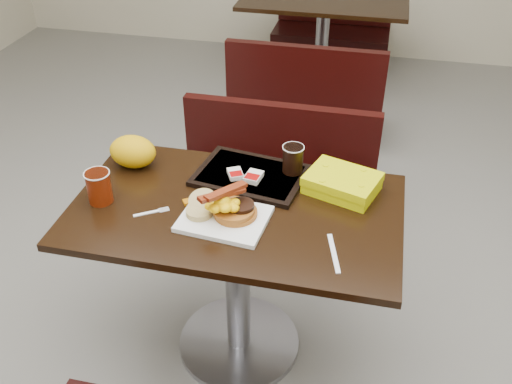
% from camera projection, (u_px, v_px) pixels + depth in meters
% --- Properties ---
extents(floor, '(6.00, 7.00, 0.01)m').
position_uv_depth(floor, '(239.00, 344.00, 2.53)').
color(floor, gray).
rests_on(floor, ground).
extents(table_near, '(1.20, 0.70, 0.75)m').
position_uv_depth(table_near, '(238.00, 282.00, 2.31)').
color(table_near, black).
rests_on(table_near, floor).
extents(bench_near_n, '(1.00, 0.46, 0.72)m').
position_uv_depth(bench_near_n, '(272.00, 188.00, 2.88)').
color(bench_near_n, black).
rests_on(bench_near_n, floor).
extents(table_far, '(1.20, 0.70, 0.75)m').
position_uv_depth(table_far, '(321.00, 48.00, 4.38)').
color(table_far, black).
rests_on(table_far, floor).
extents(bench_far_s, '(1.00, 0.46, 0.72)m').
position_uv_depth(bench_far_s, '(308.00, 88.00, 3.83)').
color(bench_far_s, black).
rests_on(bench_far_s, floor).
extents(bench_far_n, '(1.00, 0.46, 0.72)m').
position_uv_depth(bench_far_n, '(332.00, 20.00, 4.95)').
color(bench_far_n, black).
rests_on(bench_far_n, floor).
extents(platter, '(0.32, 0.26, 0.02)m').
position_uv_depth(platter, '(224.00, 219.00, 2.03)').
color(platter, white).
rests_on(platter, table_near).
extents(pancake_stack, '(0.20, 0.20, 0.03)m').
position_uv_depth(pancake_stack, '(236.00, 211.00, 2.02)').
color(pancake_stack, '#A6601B').
rests_on(pancake_stack, platter).
extents(sausage_patty, '(0.09, 0.09, 0.01)m').
position_uv_depth(sausage_patty, '(241.00, 205.00, 2.01)').
color(sausage_patty, black).
rests_on(sausage_patty, pancake_stack).
extents(scrambled_eggs, '(0.12, 0.11, 0.05)m').
position_uv_depth(scrambled_eggs, '(222.00, 203.00, 1.99)').
color(scrambled_eggs, '#FCEC05').
rests_on(scrambled_eggs, pancake_stack).
extents(bacon_strips, '(0.18, 0.19, 0.01)m').
position_uv_depth(bacon_strips, '(222.00, 194.00, 1.97)').
color(bacon_strips, '#4C0F05').
rests_on(bacon_strips, scrambled_eggs).
extents(muffin_bottom, '(0.11, 0.11, 0.02)m').
position_uv_depth(muffin_bottom, '(199.00, 212.00, 2.03)').
color(muffin_bottom, tan).
rests_on(muffin_bottom, platter).
extents(muffin_top, '(0.11, 0.11, 0.06)m').
position_uv_depth(muffin_top, '(203.00, 202.00, 2.05)').
color(muffin_top, tan).
rests_on(muffin_top, platter).
extents(coffee_cup_near, '(0.11, 0.11, 0.12)m').
position_uv_depth(coffee_cup_near, '(99.00, 187.00, 2.09)').
color(coffee_cup_near, '#901F05').
rests_on(coffee_cup_near, table_near).
extents(fork, '(0.12, 0.09, 0.00)m').
position_uv_depth(fork, '(146.00, 213.00, 2.06)').
color(fork, white).
rests_on(fork, table_near).
extents(knife, '(0.07, 0.19, 0.00)m').
position_uv_depth(knife, '(334.00, 253.00, 1.89)').
color(knife, white).
rests_on(knife, table_near).
extents(condiment_syrup, '(0.05, 0.05, 0.01)m').
position_uv_depth(condiment_syrup, '(189.00, 202.00, 2.12)').
color(condiment_syrup, '#A85C07').
rests_on(condiment_syrup, table_near).
extents(condiment_ketchup, '(0.04, 0.03, 0.01)m').
position_uv_depth(condiment_ketchup, '(206.00, 198.00, 2.13)').
color(condiment_ketchup, '#8C0504').
rests_on(condiment_ketchup, table_near).
extents(tray, '(0.45, 0.35, 0.02)m').
position_uv_depth(tray, '(250.00, 175.00, 2.25)').
color(tray, black).
rests_on(tray, table_near).
extents(hashbrown_sleeve_left, '(0.08, 0.09, 0.02)m').
position_uv_depth(hashbrown_sleeve_left, '(235.00, 174.00, 2.22)').
color(hashbrown_sleeve_left, silver).
rests_on(hashbrown_sleeve_left, tray).
extents(hashbrown_sleeve_right, '(0.07, 0.09, 0.02)m').
position_uv_depth(hashbrown_sleeve_right, '(254.00, 177.00, 2.21)').
color(hashbrown_sleeve_right, silver).
rests_on(hashbrown_sleeve_right, tray).
extents(coffee_cup_far, '(0.09, 0.09, 0.11)m').
position_uv_depth(coffee_cup_far, '(293.00, 159.00, 2.23)').
color(coffee_cup_far, black).
rests_on(coffee_cup_far, tray).
extents(clamshell, '(0.31, 0.27, 0.07)m').
position_uv_depth(clamshell, '(342.00, 183.00, 2.16)').
color(clamshell, '#CACD03').
rests_on(clamshell, table_near).
extents(paper_bag, '(0.22, 0.19, 0.13)m').
position_uv_depth(paper_bag, '(133.00, 152.00, 2.29)').
color(paper_bag, yellow).
rests_on(paper_bag, table_near).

